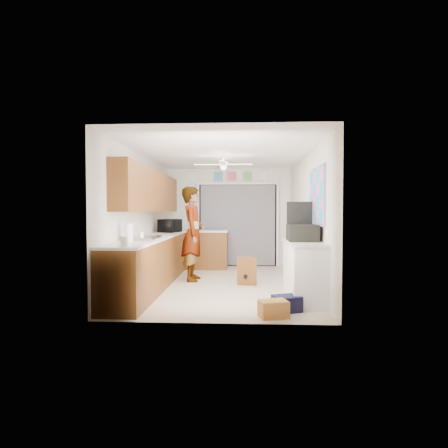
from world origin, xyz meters
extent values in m
plane|color=beige|center=(0.00, 0.00, 0.00)|extent=(5.00, 5.00, 0.00)
plane|color=white|center=(0.00, 0.00, 2.50)|extent=(5.00, 5.00, 0.00)
plane|color=silver|center=(0.00, 2.50, 1.25)|extent=(3.20, 0.00, 3.20)
plane|color=silver|center=(0.00, -2.50, 1.25)|extent=(3.20, 0.00, 3.20)
plane|color=silver|center=(-1.60, 0.00, 1.25)|extent=(0.00, 5.00, 5.00)
plane|color=silver|center=(1.60, 0.00, 1.25)|extent=(0.00, 5.00, 5.00)
cube|color=brown|center=(-1.30, 0.00, 0.45)|extent=(0.60, 4.80, 0.90)
cube|color=white|center=(-1.29, 0.00, 0.92)|extent=(0.62, 4.80, 0.04)
cube|color=brown|center=(-1.44, 0.20, 1.80)|extent=(0.32, 4.00, 0.80)
cube|color=silver|center=(-1.29, -1.00, 0.95)|extent=(0.50, 0.76, 0.06)
cylinder|color=silver|center=(-1.48, -1.00, 1.05)|extent=(0.03, 0.03, 0.22)
cube|color=brown|center=(-0.50, 2.00, 0.45)|extent=(1.00, 0.60, 0.90)
cube|color=white|center=(-0.50, 2.00, 0.92)|extent=(1.04, 0.64, 0.04)
cube|color=black|center=(0.25, 2.47, 1.05)|extent=(2.00, 0.06, 2.10)
cube|color=gray|center=(0.25, 2.43, 1.05)|extent=(1.90, 0.03, 2.05)
cube|color=white|center=(-0.77, 2.44, 1.05)|extent=(0.06, 0.04, 2.10)
cube|color=white|center=(1.27, 2.44, 1.05)|extent=(0.06, 0.04, 2.10)
cube|color=white|center=(0.25, 2.44, 2.12)|extent=(2.10, 0.04, 0.06)
cube|color=#4691BD|center=(-0.25, 2.47, 2.30)|extent=(0.22, 0.02, 0.22)
cube|color=#D75073|center=(0.10, 2.47, 2.30)|extent=(0.22, 0.02, 0.22)
cube|color=#63AE64|center=(0.50, 2.47, 2.30)|extent=(0.22, 0.02, 0.22)
cube|color=silver|center=(0.90, 2.47, 2.30)|extent=(0.22, 0.02, 0.22)
cube|color=silver|center=(-0.95, 2.47, 2.30)|extent=(0.22, 0.02, 0.26)
cube|color=white|center=(1.35, -1.20, 0.45)|extent=(0.50, 1.40, 0.90)
cube|color=white|center=(1.34, -1.20, 0.92)|extent=(0.54, 1.44, 0.04)
cube|color=#EC57C6|center=(1.58, -1.00, 1.65)|extent=(0.03, 1.15, 0.95)
cube|color=white|center=(0.00, 0.20, 2.32)|extent=(1.14, 1.14, 0.24)
imported|color=black|center=(-1.24, 1.10, 1.09)|extent=(0.48, 0.60, 0.29)
cylinder|color=silver|center=(-1.20, -2.25, 1.01)|extent=(0.10, 0.10, 0.13)
cylinder|color=silver|center=(-1.27, -1.17, 1.01)|extent=(0.11, 0.11, 0.13)
cylinder|color=white|center=(-1.41, -1.38, 1.08)|extent=(0.17, 0.17, 0.27)
cube|color=black|center=(1.32, -1.17, 1.07)|extent=(0.46, 0.61, 0.26)
cube|color=yellow|center=(1.32, -1.17, 0.96)|extent=(0.45, 0.59, 0.02)
cube|color=black|center=(1.32, -0.88, 1.32)|extent=(0.42, 0.04, 0.50)
cube|color=#C5873D|center=(0.78, -2.20, 0.11)|extent=(0.42, 0.36, 0.23)
cube|color=black|center=(1.00, -1.88, 0.11)|extent=(0.44, 0.40, 0.22)
cube|color=brown|center=(0.46, -0.12, 0.28)|extent=(0.38, 0.17, 0.55)
imported|color=white|center=(-0.63, 0.39, 0.95)|extent=(0.47, 0.70, 1.91)
cube|color=black|center=(0.45, 0.24, 0.21)|extent=(0.26, 0.54, 0.42)
camera|label=1|loc=(0.38, -7.14, 1.41)|focal=30.00mm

